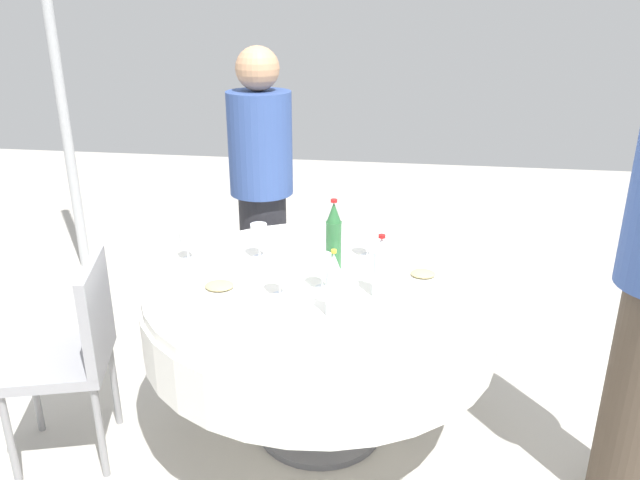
% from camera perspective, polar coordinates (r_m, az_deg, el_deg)
% --- Properties ---
extents(ground_plane, '(10.00, 10.00, 0.00)m').
position_cam_1_polar(ground_plane, '(2.94, -0.00, -16.92)').
color(ground_plane, '#B7B2A8').
extents(dining_table, '(1.46, 1.46, 0.74)m').
position_cam_1_polar(dining_table, '(2.62, -0.00, -6.64)').
color(dining_table, white).
rests_on(dining_table, ground_plane).
extents(bottle_clear_rear, '(0.06, 0.06, 0.25)m').
position_cam_1_polar(bottle_clear_rear, '(2.38, 5.61, -2.58)').
color(bottle_clear_rear, silver).
rests_on(bottle_clear_rear, dining_table).
extents(bottle_green_inner, '(0.07, 0.07, 0.32)m').
position_cam_1_polar(bottle_green_inner, '(2.57, 1.27, 0.12)').
color(bottle_green_inner, '#2D6B38').
rests_on(bottle_green_inner, dining_table).
extents(bottle_clear_south, '(0.06, 0.06, 0.26)m').
position_cam_1_polar(bottle_clear_south, '(2.23, 1.26, -4.23)').
color(bottle_clear_south, silver).
rests_on(bottle_clear_south, dining_table).
extents(wine_glass_north, '(0.06, 0.06, 0.14)m').
position_cam_1_polar(wine_glass_north, '(2.78, -12.16, 0.11)').
color(wine_glass_north, white).
rests_on(wine_glass_north, dining_table).
extents(wine_glass_outer, '(0.07, 0.07, 0.15)m').
position_cam_1_polar(wine_glass_outer, '(2.44, 0.23, -2.28)').
color(wine_glass_outer, white).
rests_on(wine_glass_outer, dining_table).
extents(wine_glass_mid, '(0.07, 0.07, 0.16)m').
position_cam_1_polar(wine_glass_mid, '(2.74, -5.66, 0.65)').
color(wine_glass_mid, white).
rests_on(wine_glass_mid, dining_table).
extents(wine_glass_far, '(0.07, 0.07, 0.13)m').
position_cam_1_polar(wine_glass_far, '(2.76, 4.43, 0.43)').
color(wine_glass_far, white).
rests_on(wine_glass_far, dining_table).
extents(wine_glass_front, '(0.07, 0.07, 0.15)m').
position_cam_1_polar(wine_glass_front, '(2.39, -3.78, -2.82)').
color(wine_glass_front, white).
rests_on(wine_glass_front, dining_table).
extents(plate_front, '(0.26, 0.26, 0.04)m').
position_cam_1_polar(plate_front, '(2.48, -9.23, -4.46)').
color(plate_front, white).
rests_on(plate_front, dining_table).
extents(plate_east, '(0.23, 0.23, 0.04)m').
position_cam_1_polar(plate_east, '(2.59, 9.44, -3.36)').
color(plate_east, white).
rests_on(plate_east, dining_table).
extents(plate_west, '(0.25, 0.25, 0.02)m').
position_cam_1_polar(plate_west, '(2.80, -1.48, -1.18)').
color(plate_west, white).
rests_on(plate_west, dining_table).
extents(spoon_inner, '(0.17, 0.09, 0.00)m').
position_cam_1_polar(spoon_inner, '(2.11, 3.36, -9.40)').
color(spoon_inner, silver).
rests_on(spoon_inner, dining_table).
extents(folded_napkin, '(0.20, 0.20, 0.02)m').
position_cam_1_polar(folded_napkin, '(2.16, -5.51, -8.34)').
color(folded_napkin, white).
rests_on(folded_napkin, dining_table).
extents(person_rear, '(0.34, 0.34, 1.61)m').
position_cam_1_polar(person_rear, '(3.38, -5.38, 4.44)').
color(person_rear, '#26262B').
rests_on(person_rear, ground_plane).
extents(chair_mid, '(0.50, 0.50, 0.87)m').
position_cam_1_polar(chair_mid, '(2.71, -21.64, -8.99)').
color(chair_mid, '#99999E').
rests_on(chair_mid, ground_plane).
extents(tent_pole_main, '(0.07, 0.07, 2.45)m').
position_cam_1_polar(tent_pole_main, '(4.57, -22.77, 12.20)').
color(tent_pole_main, '#B2B5B7').
rests_on(tent_pole_main, ground_plane).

